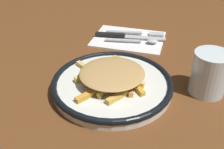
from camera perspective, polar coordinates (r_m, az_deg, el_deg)
ground_plane at (r=0.61m, az=0.00°, el=-3.11°), size 2.60×2.60×0.00m
plate at (r=0.60m, az=0.00°, el=-2.04°), size 0.27×0.27×0.03m
fries_heap at (r=0.59m, az=-0.47°, el=-0.06°), size 0.20×0.19×0.03m
napkin at (r=0.82m, az=3.76°, el=7.53°), size 0.17×0.22×0.01m
fork at (r=0.85m, az=4.88°, el=8.70°), size 0.03×0.18×0.01m
knife at (r=0.82m, az=2.46°, el=8.11°), size 0.02×0.21×0.01m
spoon at (r=0.80m, az=6.03°, el=7.07°), size 0.03×0.15×0.01m
water_glass at (r=0.61m, az=19.73°, el=0.25°), size 0.08×0.08×0.10m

